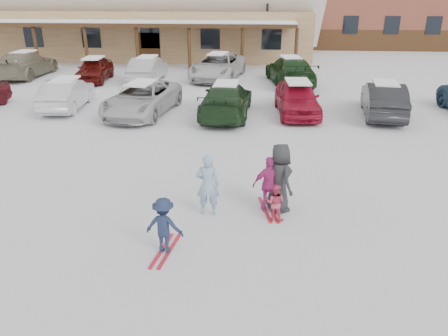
# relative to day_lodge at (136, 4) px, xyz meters

# --- Properties ---
(ground) EXTENTS (160.00, 160.00, 0.00)m
(ground) POSITION_rel_day_lodge_xyz_m (9.00, -27.96, -3.94)
(ground) COLOR white
(ground) RESTS_ON ground
(day_lodge) EXTENTS (29.12, 12.50, 10.38)m
(day_lodge) POSITION_rel_day_lodge_xyz_m (0.00, 0.00, 0.00)
(day_lodge) COLOR tan
(day_lodge) RESTS_ON ground
(lamp_post) EXTENTS (0.50, 0.25, 5.66)m
(lamp_post) POSITION_rel_day_lodge_xyz_m (10.65, -3.36, -0.72)
(lamp_post) COLOR black
(lamp_post) RESTS_ON ground
(adult_skier) EXTENTS (0.60, 0.41, 1.61)m
(adult_skier) POSITION_rel_day_lodge_xyz_m (8.94, -27.60, -3.14)
(adult_skier) COLOR #8AA9C3
(adult_skier) RESTS_ON ground
(toddler_red) EXTENTS (0.53, 0.45, 0.95)m
(toddler_red) POSITION_rel_day_lodge_xyz_m (10.62, -27.79, -3.47)
(toddler_red) COLOR #CC3F5E
(toddler_red) RESTS_ON ground
(child_navy) EXTENTS (0.89, 0.60, 1.29)m
(child_navy) POSITION_rel_day_lodge_xyz_m (8.20, -29.38, -3.30)
(child_navy) COLOR #1A2642
(child_navy) RESTS_ON ground
(skis_child_navy) EXTENTS (0.41, 1.41, 0.03)m
(skis_child_navy) POSITION_rel_day_lodge_xyz_m (8.20, -29.38, -3.93)
(skis_child_navy) COLOR red
(skis_child_navy) RESTS_ON ground
(child_magenta) EXTENTS (0.92, 0.53, 1.47)m
(child_magenta) POSITION_rel_day_lodge_xyz_m (10.48, -27.31, -3.21)
(child_magenta) COLOR #BD2F7C
(child_magenta) RESTS_ON ground
(skis_child_magenta) EXTENTS (0.48, 1.41, 0.03)m
(skis_child_magenta) POSITION_rel_day_lodge_xyz_m (10.48, -27.31, -3.93)
(skis_child_magenta) COLOR red
(skis_child_magenta) RESTS_ON ground
(bystander_dark) EXTENTS (0.92, 1.05, 1.80)m
(bystander_dark) POSITION_rel_day_lodge_xyz_m (10.73, -27.26, -3.04)
(bystander_dark) COLOR #28282A
(bystander_dark) RESTS_ON ground
(parked_car_1) EXTENTS (1.79, 4.30, 1.38)m
(parked_car_1) POSITION_rel_day_lodge_xyz_m (1.23, -17.89, -3.25)
(parked_car_1) COLOR silver
(parked_car_1) RESTS_ON ground
(parked_car_2) EXTENTS (3.06, 5.39, 1.42)m
(parked_car_2) POSITION_rel_day_lodge_xyz_m (4.98, -18.53, -3.23)
(parked_car_2) COLOR silver
(parked_car_2) RESTS_ON ground
(parked_car_3) EXTENTS (2.25, 5.09, 1.45)m
(parked_car_3) POSITION_rel_day_lodge_xyz_m (8.75, -18.56, -3.22)
(parked_car_3) COLOR #1E381D
(parked_car_3) RESTS_ON ground
(parked_car_4) EXTENTS (2.02, 4.46, 1.49)m
(parked_car_4) POSITION_rel_day_lodge_xyz_m (11.88, -18.05, -3.20)
(parked_car_4) COLOR #AA142F
(parked_car_4) RESTS_ON ground
(parked_car_5) EXTENTS (2.16, 4.67, 1.48)m
(parked_car_5) POSITION_rel_day_lodge_xyz_m (15.64, -18.07, -3.20)
(parked_car_5) COLOR black
(parked_car_5) RESTS_ON ground
(parked_car_7) EXTENTS (2.24, 5.42, 1.57)m
(parked_car_7) POSITION_rel_day_lodge_xyz_m (-4.51, -10.58, -3.16)
(parked_car_7) COLOR gray
(parked_car_7) RESTS_ON ground
(parked_car_8) EXTENTS (1.94, 4.18, 1.39)m
(parked_car_8) POSITION_rel_day_lodge_xyz_m (0.27, -11.55, -3.25)
(parked_car_8) COLOR #560F0B
(parked_car_8) RESTS_ON ground
(parked_car_9) EXTENTS (1.58, 4.41, 1.45)m
(parked_car_9) POSITION_rel_day_lodge_xyz_m (3.49, -11.32, -3.22)
(parked_car_9) COLOR #A6A7AB
(parked_car_9) RESTS_ON ground
(parked_car_10) EXTENTS (3.47, 5.93, 1.55)m
(parked_car_10) POSITION_rel_day_lodge_xyz_m (7.63, -10.30, -3.17)
(parked_car_10) COLOR silver
(parked_car_10) RESTS_ON ground
(parked_car_11) EXTENTS (3.01, 5.67, 1.56)m
(parked_car_11) POSITION_rel_day_lodge_xyz_m (11.97, -11.55, -3.16)
(parked_car_11) COLOR #173515
(parked_car_11) RESTS_ON ground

